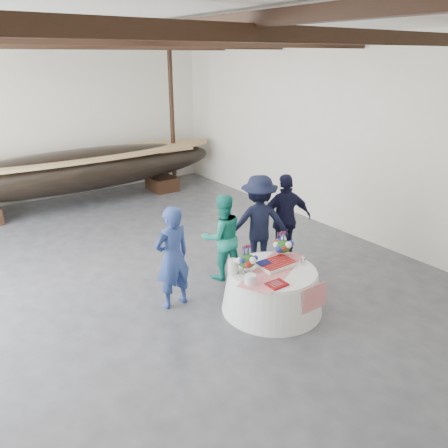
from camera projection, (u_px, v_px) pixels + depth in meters
floor at (140, 271)px, 8.72m from camera, size 10.00×12.00×0.01m
wall_back at (44, 122)px, 12.47m from camera, size 10.00×0.02×4.50m
wall_right at (322, 134)px, 10.60m from camera, size 0.02×12.00×4.50m
ceiling at (120, 25)px, 7.09m from camera, size 10.00×12.00×0.01m
pavilion_structure at (105, 57)px, 7.90m from camera, size 9.80×11.76×4.50m
longboat_display at (80, 170)px, 12.26m from camera, size 8.52×1.70×1.60m
banquet_table at (272, 289)px, 7.32m from camera, size 1.70×1.70×0.73m
tabletop_items at (265, 258)px, 7.26m from camera, size 1.65×1.18×0.40m
guest_woman_blue at (172, 258)px, 7.24m from camera, size 0.69×0.49×1.80m
guest_woman_teal at (222, 237)px, 8.22m from camera, size 0.93×0.80×1.67m
guest_man_left at (259, 223)px, 8.56m from camera, size 1.43×1.22×1.92m
guest_man_right at (285, 219)px, 8.85m from camera, size 1.18×0.84×1.86m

